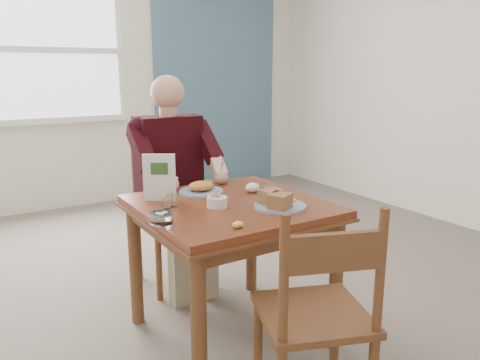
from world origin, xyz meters
TOP-DOWN VIEW (x-y plane):
  - floor at (0.00, 0.00)m, footprint 6.00×6.00m
  - wall_back at (0.00, 3.00)m, footprint 5.50×0.00m
  - accent_panel at (1.60, 2.98)m, footprint 1.60×0.02m
  - lemon_wedge at (-0.17, -0.36)m, footprint 0.06×0.05m
  - napkin at (0.21, 0.11)m, footprint 0.10×0.09m
  - metal_dish at (0.34, 0.11)m, footprint 0.09×0.09m
  - window at (-0.40, 2.97)m, footprint 1.72×0.04m
  - table at (0.00, 0.00)m, footprint 0.92×0.92m
  - chair_far at (0.00, 0.80)m, footprint 0.42×0.42m
  - chair_near at (-0.06, -0.75)m, footprint 0.54×0.54m
  - diner at (0.00, 0.71)m, footprint 0.53×0.56m
  - near_plate at (0.15, -0.21)m, footprint 0.33×0.33m
  - far_plate at (-0.04, 0.25)m, footprint 0.31×0.31m
  - caddy at (-0.10, -0.04)m, footprint 0.13×0.13m
  - shakers at (-0.30, 0.08)m, footprint 0.09×0.06m
  - creamer at (-0.43, -0.12)m, footprint 0.14×0.14m
  - menu at (-0.29, 0.23)m, footprint 0.15×0.10m

SIDE VIEW (x-z plane):
  - floor at x=0.00m, z-range 0.00..0.00m
  - chair_far at x=0.00m, z-range 0.00..0.95m
  - chair_near at x=-0.06m, z-range 0.00..0.95m
  - table at x=0.00m, z-range 0.26..1.01m
  - metal_dish at x=0.34m, z-range 0.75..0.76m
  - lemon_wedge at x=-0.17m, z-range 0.75..0.78m
  - far_plate at x=-0.04m, z-range 0.74..0.81m
  - creamer at x=-0.43m, z-range 0.75..0.80m
  - napkin at x=0.21m, z-range 0.75..0.80m
  - caddy at x=-0.10m, z-range 0.74..0.82m
  - near_plate at x=0.15m, z-range 0.74..0.83m
  - shakers at x=-0.30m, z-range 0.75..0.83m
  - diner at x=0.00m, z-range 0.12..1.50m
  - menu at x=-0.29m, z-range 0.75..1.00m
  - accent_panel at x=1.60m, z-range 0.00..2.80m
  - wall_back at x=0.00m, z-range -1.35..4.15m
  - window at x=-0.40m, z-range 0.89..2.31m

